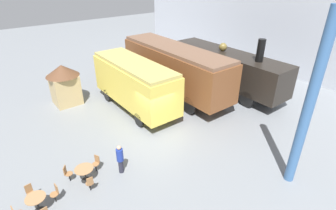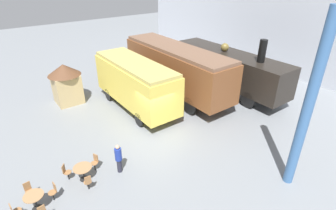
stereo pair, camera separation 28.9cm
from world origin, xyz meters
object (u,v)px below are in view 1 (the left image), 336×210
object	(u,v)px
passenger_coach_wooden	(175,66)
visitor_person	(120,158)
steam_locomotive	(226,66)
cafe_table_mid	(84,171)
passenger_coach_vintage	(135,82)
ticket_kiosk	(64,82)
cafe_table_near	(36,201)

from	to	relation	value
passenger_coach_wooden	visitor_person	size ratio (longest dim) A/B	6.48
steam_locomotive	cafe_table_mid	distance (m)	13.86
passenger_coach_wooden	visitor_person	bearing A→B (deg)	-54.75
passenger_coach_vintage	ticket_kiosk	world-z (taller)	passenger_coach_vintage
passenger_coach_vintage	cafe_table_mid	world-z (taller)	passenger_coach_vintage
passenger_coach_wooden	cafe_table_mid	size ratio (longest dim) A/B	11.75
cafe_table_mid	ticket_kiosk	xyz separation A→B (m)	(-8.65, 2.08, 1.09)
passenger_coach_wooden	passenger_coach_vintage	xyz separation A→B (m)	(0.14, -3.70, -0.31)
cafe_table_near	visitor_person	world-z (taller)	visitor_person
cafe_table_mid	ticket_kiosk	bearing A→B (deg)	166.44
cafe_table_near	visitor_person	size ratio (longest dim) A/B	0.51
cafe_table_near	cafe_table_mid	size ratio (longest dim) A/B	0.92
steam_locomotive	ticket_kiosk	bearing A→B (deg)	-115.58
cafe_table_near	cafe_table_mid	bearing A→B (deg)	103.18
passenger_coach_wooden	ticket_kiosk	distance (m)	8.27
cafe_table_mid	passenger_coach_vintage	bearing A→B (deg)	130.11
passenger_coach_vintage	cafe_table_near	bearing A→B (deg)	-56.10
passenger_coach_vintage	passenger_coach_wooden	bearing A→B (deg)	92.20
steam_locomotive	passenger_coach_vintage	bearing A→B (deg)	-102.30
steam_locomotive	passenger_coach_wooden	world-z (taller)	steam_locomotive
passenger_coach_wooden	cafe_table_mid	world-z (taller)	passenger_coach_wooden
cafe_table_near	ticket_kiosk	size ratio (longest dim) A/B	0.27
passenger_coach_vintage	cafe_table_mid	distance (m)	7.72
passenger_coach_wooden	cafe_table_mid	bearing A→B (deg)	-62.11
passenger_coach_wooden	cafe_table_mid	distance (m)	10.88
cafe_table_near	passenger_coach_vintage	bearing A→B (deg)	123.90
passenger_coach_vintage	cafe_table_near	xyz separation A→B (m)	(5.41, -8.06, -1.41)
passenger_coach_wooden	steam_locomotive	bearing A→B (deg)	65.27
steam_locomotive	visitor_person	world-z (taller)	steam_locomotive
cafe_table_near	ticket_kiosk	xyz separation A→B (m)	(-9.17, 4.34, 1.07)
steam_locomotive	cafe_table_near	distance (m)	16.16
steam_locomotive	cafe_table_mid	bearing A→B (deg)	-76.47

